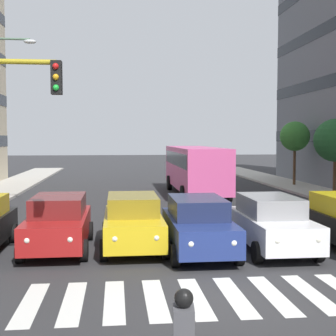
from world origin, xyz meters
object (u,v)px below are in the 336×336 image
at_px(car_4, 133,221).
at_px(car_3, 198,225).
at_px(car_2, 271,223).
at_px(car_5, 58,222).
at_px(street_tree_3, 295,137).
at_px(bus_behind_traffic, 195,166).
at_px(street_tree_2, 335,141).

bearing_deg(car_4, car_3, 156.78).
relative_size(car_2, car_4, 1.00).
height_order(car_5, street_tree_3, street_tree_3).
bearing_deg(car_2, car_5, -6.68).
xyz_separation_m(car_5, bus_behind_traffic, (-6.72, -13.81, 0.97)).
relative_size(car_3, car_4, 1.00).
xyz_separation_m(car_2, car_5, (6.72, -0.79, 0.00)).
relative_size(street_tree_2, street_tree_3, 0.98).
bearing_deg(car_3, car_4, -23.22).
bearing_deg(car_3, bus_behind_traffic, -99.16).
height_order(car_4, street_tree_3, street_tree_3).
distance_m(car_3, bus_behind_traffic, 14.93).
distance_m(car_3, street_tree_3, 22.07).
bearing_deg(car_4, car_2, 170.39).
height_order(car_3, bus_behind_traffic, bus_behind_traffic).
xyz_separation_m(car_2, street_tree_2, (-7.96, -12.19, 2.54)).
height_order(car_2, street_tree_2, street_tree_2).
bearing_deg(car_5, car_2, 173.32).
bearing_deg(bus_behind_traffic, street_tree_3, -151.27).
bearing_deg(street_tree_3, car_3, 61.23).
distance_m(car_4, street_tree_2, 17.01).
xyz_separation_m(car_2, car_4, (4.36, -0.74, 0.00)).
relative_size(car_5, street_tree_2, 0.97).
relative_size(car_3, bus_behind_traffic, 0.42).
bearing_deg(car_5, street_tree_2, -142.16).
bearing_deg(car_2, car_4, -9.61).
bearing_deg(car_4, car_5, -1.20).
bearing_deg(car_4, street_tree_2, -137.08).
bearing_deg(street_tree_2, bus_behind_traffic, -16.81).
xyz_separation_m(car_2, street_tree_3, (-8.16, -19.07, 2.80)).
bearing_deg(street_tree_3, bus_behind_traffic, 28.73).
distance_m(car_3, street_tree_2, 16.27).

